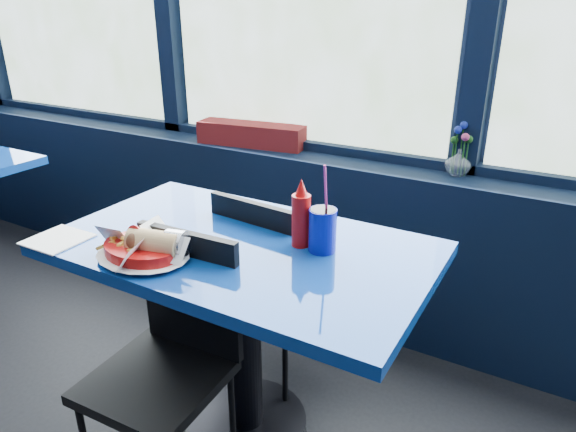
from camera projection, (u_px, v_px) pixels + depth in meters
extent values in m
cube|color=black|center=(292.00, 228.00, 2.59)|extent=(5.00, 0.26, 0.80)
cube|color=black|center=(300.00, 145.00, 2.50)|extent=(4.80, 0.08, 0.06)
cylinder|color=black|center=(247.00, 422.00, 1.90)|extent=(0.44, 0.44, 0.03)
cylinder|color=black|center=(244.00, 350.00, 1.78)|extent=(0.12, 0.12, 0.68)
cube|color=navy|center=(240.00, 249.00, 1.63)|extent=(1.20, 0.70, 0.04)
cube|color=black|center=(156.00, 381.00, 1.54)|extent=(0.39, 0.39, 0.04)
cube|color=black|center=(191.00, 291.00, 1.60)|extent=(0.36, 0.04, 0.41)
cylinder|color=black|center=(157.00, 387.00, 1.82)|extent=(0.02, 0.02, 0.38)
cylinder|color=black|center=(232.00, 417.00, 1.69)|extent=(0.02, 0.02, 0.38)
cube|color=black|center=(276.00, 287.00, 2.05)|extent=(0.41, 0.41, 0.04)
cube|color=black|center=(253.00, 256.00, 1.82)|extent=(0.36, 0.06, 0.41)
cylinder|color=black|center=(329.00, 325.00, 2.17)|extent=(0.02, 0.02, 0.38)
cylinder|color=black|center=(285.00, 365.00, 1.93)|extent=(0.02, 0.02, 0.38)
cylinder|color=black|center=(269.00, 302.00, 2.34)|extent=(0.02, 0.02, 0.38)
cylinder|color=black|center=(221.00, 336.00, 2.10)|extent=(0.02, 0.02, 0.38)
cube|color=maroon|center=(251.00, 134.00, 2.52)|extent=(0.55, 0.21, 0.11)
imported|color=silver|center=(458.00, 163.00, 2.08)|extent=(0.11, 0.11, 0.10)
cylinder|color=#1E5919|center=(455.00, 154.00, 2.07)|extent=(0.01, 0.01, 0.17)
sphere|color=#1B2D9E|center=(458.00, 130.00, 2.03)|extent=(0.03, 0.03, 0.03)
cylinder|color=#1E5919|center=(462.00, 159.00, 2.05)|extent=(0.01, 0.01, 0.15)
sphere|color=#F0467E|center=(465.00, 137.00, 2.02)|extent=(0.03, 0.03, 0.03)
cylinder|color=#1E5919|center=(460.00, 152.00, 2.08)|extent=(0.01, 0.01, 0.19)
sphere|color=#1B2D9E|center=(464.00, 125.00, 2.03)|extent=(0.03, 0.03, 0.03)
cylinder|color=#1E5919|center=(452.00, 159.00, 2.10)|extent=(0.01, 0.01, 0.12)
sphere|color=#1E5919|center=(454.00, 140.00, 2.07)|extent=(0.03, 0.03, 0.03)
cylinder|color=#1E5919|center=(466.00, 160.00, 2.06)|extent=(0.01, 0.01, 0.14)
sphere|color=#1E5919|center=(469.00, 139.00, 2.03)|extent=(0.03, 0.03, 0.03)
cylinder|color=#AE0D0B|center=(143.00, 251.00, 1.51)|extent=(0.29, 0.29, 0.05)
cylinder|color=white|center=(143.00, 254.00, 1.52)|extent=(0.28, 0.28, 0.00)
cylinder|color=silver|center=(176.00, 244.00, 1.48)|extent=(0.07, 0.09, 0.08)
sphere|color=brown|center=(135.00, 241.00, 1.49)|extent=(0.06, 0.06, 0.06)
cylinder|color=red|center=(134.00, 233.00, 1.49)|extent=(0.05, 0.05, 0.01)
cylinder|color=#AE0D0B|center=(301.00, 221.00, 1.57)|extent=(0.06, 0.06, 0.17)
cone|color=#AE0D0B|center=(301.00, 187.00, 1.53)|extent=(0.04, 0.04, 0.05)
cylinder|color=#0D1393|center=(323.00, 230.00, 1.55)|extent=(0.08, 0.08, 0.13)
cylinder|color=black|center=(323.00, 210.00, 1.52)|extent=(0.08, 0.08, 0.01)
cylinder|color=#FE3585|center=(326.00, 192.00, 1.49)|extent=(0.02, 0.07, 0.19)
cube|color=white|center=(57.00, 239.00, 1.64)|extent=(0.17, 0.17, 0.00)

